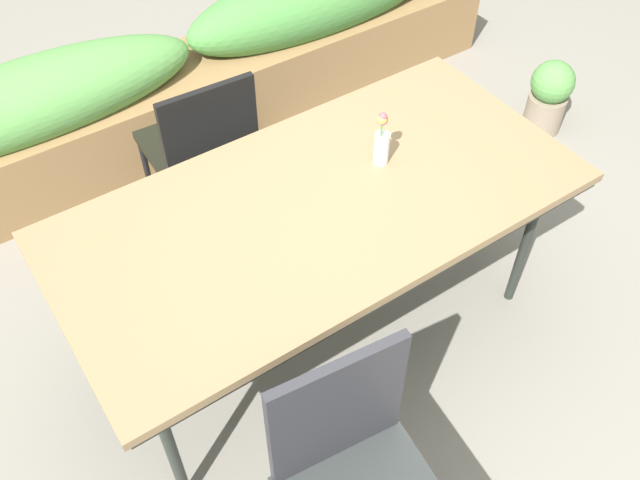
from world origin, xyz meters
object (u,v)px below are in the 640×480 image
(planter_box, at_px, (196,74))
(potted_plant, at_px, (549,95))
(flower_vase, at_px, (382,141))
(chair_near_left, at_px, (357,476))
(dining_table, at_px, (320,211))
(chair_far_side, at_px, (202,145))

(planter_box, distance_m, potted_plant, 1.88)
(flower_vase, bearing_deg, chair_near_left, -130.27)
(potted_plant, bearing_deg, dining_table, -166.11)
(flower_vase, xyz_separation_m, planter_box, (-0.06, 1.46, -0.52))
(dining_table, height_order, planter_box, dining_table)
(chair_near_left, bearing_deg, dining_table, -110.89)
(dining_table, xyz_separation_m, planter_box, (0.24, 1.51, -0.37))
(dining_table, relative_size, chair_far_side, 2.12)
(chair_far_side, xyz_separation_m, potted_plant, (1.86, -0.35, -0.29))
(chair_near_left, height_order, potted_plant, chair_near_left)
(dining_table, height_order, chair_far_side, chair_far_side)
(dining_table, xyz_separation_m, chair_far_side, (-0.08, 0.79, -0.21))
(chair_near_left, height_order, chair_far_side, chair_near_left)
(chair_near_left, bearing_deg, chair_far_side, -95.29)
(flower_vase, bearing_deg, dining_table, -170.67)
(chair_near_left, height_order, planter_box, chair_near_left)
(chair_far_side, bearing_deg, chair_near_left, -99.14)
(dining_table, relative_size, flower_vase, 8.24)
(chair_near_left, distance_m, potted_plant, 2.53)
(dining_table, distance_m, chair_far_side, 0.82)
(planter_box, relative_size, potted_plant, 8.65)
(dining_table, bearing_deg, chair_far_side, 95.50)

